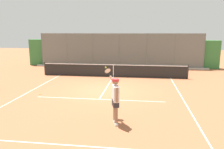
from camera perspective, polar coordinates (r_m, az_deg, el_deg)
The scene contains 6 objects.
ground_plane at distance 13.28m, azimuth -1.96°, elevation -4.23°, with size 60.00×60.00×0.00m, color #A8603D.
court_line_markings at distance 11.43m, azimuth -3.61°, elevation -6.80°, with size 8.74×10.67×0.01m.
fence_backdrop at distance 22.14m, azimuth 2.04°, elevation 5.43°, with size 18.61×1.37×3.28m.
tennis_net at distance 17.23m, azimuth 0.35°, elevation 1.04°, with size 11.22×0.09×1.07m.
tennis_player at distance 8.47m, azimuth 0.85°, elevation -5.80°, with size 0.77×1.33×2.07m.
tennis_ball_near_baseline at distance 13.19m, azimuth -17.98°, elevation -4.74°, with size 0.07×0.07×0.07m, color #D6E042.
Camera 1 is at (-2.15, 12.62, 3.53)m, focal length 35.76 mm.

